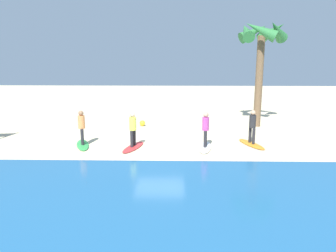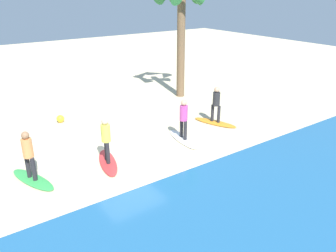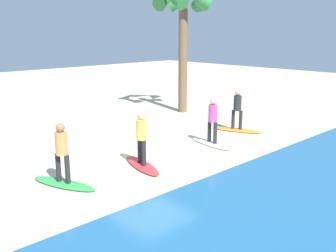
{
  "view_description": "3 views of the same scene",
  "coord_description": "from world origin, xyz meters",
  "px_view_note": "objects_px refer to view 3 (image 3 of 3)",
  "views": [
    {
      "loc": [
        -0.79,
        16.1,
        4.4
      ],
      "look_at": [
        -0.45,
        1.39,
        1.18
      ],
      "focal_mm": 35.6,
      "sensor_mm": 36.0,
      "label": 1
    },
    {
      "loc": [
        5.61,
        10.91,
        5.82
      ],
      "look_at": [
        -0.8,
        1.78,
        1.26
      ],
      "focal_mm": 36.35,
      "sensor_mm": 36.0,
      "label": 2
    },
    {
      "loc": [
        8.77,
        9.89,
        4.12
      ],
      "look_at": [
        0.22,
        1.05,
        1.15
      ],
      "focal_mm": 42.77,
      "sensor_mm": 36.0,
      "label": 3
    }
  ],
  "objects_px": {
    "surfer_orange": "(237,107)",
    "surfboard_red": "(142,165)",
    "palm_tree": "(183,9)",
    "beach_ball": "(60,133)",
    "surfer_red": "(142,134)",
    "surfboard_green": "(64,183)",
    "surfboard_white": "(212,144)",
    "surfer_green": "(62,149)",
    "surfer_white": "(213,117)",
    "surfboard_orange": "(236,130)"
  },
  "relations": [
    {
      "from": "surfer_orange",
      "to": "surfboard_red",
      "type": "height_order",
      "value": "surfer_orange"
    },
    {
      "from": "surfboard_white",
      "to": "palm_tree",
      "type": "bearing_deg",
      "value": 152.54
    },
    {
      "from": "surfboard_white",
      "to": "palm_tree",
      "type": "height_order",
      "value": "palm_tree"
    },
    {
      "from": "surfer_orange",
      "to": "surfboard_red",
      "type": "distance_m",
      "value": 5.85
    },
    {
      "from": "surfer_red",
      "to": "surfer_green",
      "type": "relative_size",
      "value": 1.0
    },
    {
      "from": "surfer_white",
      "to": "surfboard_green",
      "type": "distance_m",
      "value": 6.01
    },
    {
      "from": "surfboard_green",
      "to": "palm_tree",
      "type": "height_order",
      "value": "palm_tree"
    },
    {
      "from": "surfer_red",
      "to": "surfer_green",
      "type": "bearing_deg",
      "value": -7.47
    },
    {
      "from": "surfboard_red",
      "to": "beach_ball",
      "type": "relative_size",
      "value": 6.07
    },
    {
      "from": "surfer_red",
      "to": "beach_ball",
      "type": "xyz_separation_m",
      "value": [
        0.04,
        -4.89,
        -0.86
      ]
    },
    {
      "from": "surfer_orange",
      "to": "surfboard_white",
      "type": "relative_size",
      "value": 0.78
    },
    {
      "from": "beach_ball",
      "to": "palm_tree",
      "type": "bearing_deg",
      "value": -178.97
    },
    {
      "from": "surfboard_orange",
      "to": "surfer_white",
      "type": "height_order",
      "value": "surfer_white"
    },
    {
      "from": "surfer_orange",
      "to": "surfer_white",
      "type": "bearing_deg",
      "value": 14.83
    },
    {
      "from": "surfer_green",
      "to": "surfboard_red",
      "type": "bearing_deg",
      "value": 172.53
    },
    {
      "from": "surfboard_orange",
      "to": "surfer_red",
      "type": "height_order",
      "value": "surfer_red"
    },
    {
      "from": "surfboard_white",
      "to": "surfer_white",
      "type": "xyz_separation_m",
      "value": [
        0.0,
        0.0,
        0.99
      ]
    },
    {
      "from": "surfboard_green",
      "to": "surfer_orange",
      "type": "bearing_deg",
      "value": 74.48
    },
    {
      "from": "surfer_orange",
      "to": "surfboard_green",
      "type": "distance_m",
      "value": 8.31
    },
    {
      "from": "surfboard_white",
      "to": "surfboard_green",
      "type": "distance_m",
      "value": 5.93
    },
    {
      "from": "surfboard_orange",
      "to": "surfboard_white",
      "type": "xyz_separation_m",
      "value": [
        2.32,
        0.61,
        0.0
      ]
    },
    {
      "from": "surfboard_white",
      "to": "palm_tree",
      "type": "xyz_separation_m",
      "value": [
        -3.59,
        -4.97,
        5.05
      ]
    },
    {
      "from": "surfboard_white",
      "to": "surfer_red",
      "type": "distance_m",
      "value": 3.55
    },
    {
      "from": "surfboard_red",
      "to": "surfer_green",
      "type": "distance_m",
      "value": 2.72
    },
    {
      "from": "surfboard_white",
      "to": "surfer_white",
      "type": "relative_size",
      "value": 1.28
    },
    {
      "from": "surfboard_orange",
      "to": "surfer_red",
      "type": "relative_size",
      "value": 1.28
    },
    {
      "from": "surfboard_green",
      "to": "surfboard_red",
      "type": "bearing_deg",
      "value": 64.71
    },
    {
      "from": "surfer_white",
      "to": "surfboard_green",
      "type": "xyz_separation_m",
      "value": [
        5.92,
        -0.28,
        -0.99
      ]
    },
    {
      "from": "surfboard_white",
      "to": "beach_ball",
      "type": "distance_m",
      "value": 5.95
    },
    {
      "from": "surfboard_white",
      "to": "palm_tree",
      "type": "relative_size",
      "value": 0.33
    },
    {
      "from": "surfer_red",
      "to": "palm_tree",
      "type": "xyz_separation_m",
      "value": [
        -7.0,
        -5.01,
        4.06
      ]
    },
    {
      "from": "surfer_white",
      "to": "surfboard_green",
      "type": "height_order",
      "value": "surfer_white"
    },
    {
      "from": "surfer_white",
      "to": "surfboard_green",
      "type": "bearing_deg",
      "value": -2.75
    },
    {
      "from": "beach_ball",
      "to": "surfboard_green",
      "type": "bearing_deg",
      "value": 61.59
    },
    {
      "from": "surfer_orange",
      "to": "surfboard_green",
      "type": "relative_size",
      "value": 0.78
    },
    {
      "from": "surfboard_green",
      "to": "palm_tree",
      "type": "relative_size",
      "value": 0.33
    },
    {
      "from": "surfer_orange",
      "to": "surfer_white",
      "type": "height_order",
      "value": "same"
    },
    {
      "from": "surfboard_orange",
      "to": "surfer_white",
      "type": "xyz_separation_m",
      "value": [
        2.32,
        0.61,
        0.99
      ]
    },
    {
      "from": "beach_ball",
      "to": "surfboard_orange",
      "type": "bearing_deg",
      "value": 143.81
    },
    {
      "from": "surfboard_white",
      "to": "beach_ball",
      "type": "bearing_deg",
      "value": -136.08
    },
    {
      "from": "surfer_green",
      "to": "palm_tree",
      "type": "xyz_separation_m",
      "value": [
        -9.51,
        -4.68,
        4.06
      ]
    },
    {
      "from": "surfer_red",
      "to": "surfboard_green",
      "type": "bearing_deg",
      "value": -7.47
    },
    {
      "from": "surfer_white",
      "to": "surfboard_green",
      "type": "relative_size",
      "value": 0.78
    },
    {
      "from": "surfboard_green",
      "to": "surfer_green",
      "type": "relative_size",
      "value": 1.28
    },
    {
      "from": "surfer_orange",
      "to": "surfboard_green",
      "type": "bearing_deg",
      "value": 2.3
    },
    {
      "from": "surfer_green",
      "to": "palm_tree",
      "type": "height_order",
      "value": "palm_tree"
    },
    {
      "from": "palm_tree",
      "to": "beach_ball",
      "type": "xyz_separation_m",
      "value": [
        7.05,
        0.13,
        -4.92
      ]
    },
    {
      "from": "surfer_white",
      "to": "surfboard_red",
      "type": "height_order",
      "value": "surfer_white"
    },
    {
      "from": "surfboard_orange",
      "to": "palm_tree",
      "type": "distance_m",
      "value": 6.79
    },
    {
      "from": "surfboard_white",
      "to": "surfer_green",
      "type": "relative_size",
      "value": 1.28
    }
  ]
}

